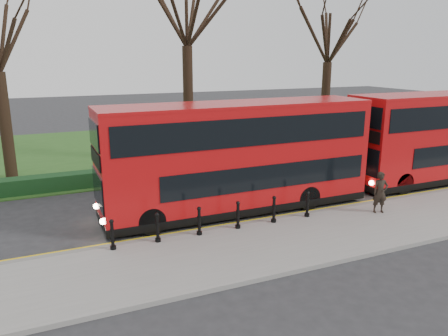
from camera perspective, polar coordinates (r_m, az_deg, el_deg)
name	(u,v)px	position (r m, az deg, el deg)	size (l,w,h in m)	color
ground	(224,220)	(17.63, 0.02, -6.75)	(120.00, 120.00, 0.00)	#28282B
pavement	(259,247)	(15.12, 4.63, -10.24)	(60.00, 4.00, 0.15)	gray
kerb	(235,226)	(16.76, 1.39, -7.64)	(60.00, 0.25, 0.16)	slate
grass_verge	(139,148)	(31.43, -10.98, 2.55)	(60.00, 18.00, 0.06)	#27511B
hedge	(174,170)	(23.60, -6.59, -0.30)	(60.00, 0.90, 0.80)	black
yellow_line_outer	(231,225)	(17.04, 0.96, -7.51)	(60.00, 0.10, 0.01)	yellow
yellow_line_inner	(229,224)	(17.21, 0.69, -7.28)	(60.00, 0.10, 0.01)	yellow
tree_mid	(186,5)	(26.63, -4.94, 20.43)	(8.06, 8.06, 12.60)	black
tree_right	(329,33)	(31.23, 13.58, 16.81)	(6.92, 6.92, 10.82)	black
bollard_row	(219,218)	(15.95, -0.66, -6.60)	(7.78, 0.15, 1.00)	black
bus_lead	(238,158)	(18.08, 1.83, 1.37)	(11.41, 2.62, 4.54)	#B10D0F
bus_rear	(448,136)	(25.65, 27.26, 3.68)	(11.41, 2.62, 4.54)	#B10D0F
pedestrian	(380,192)	(18.83, 19.74, -3.01)	(0.62, 0.41, 1.70)	black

